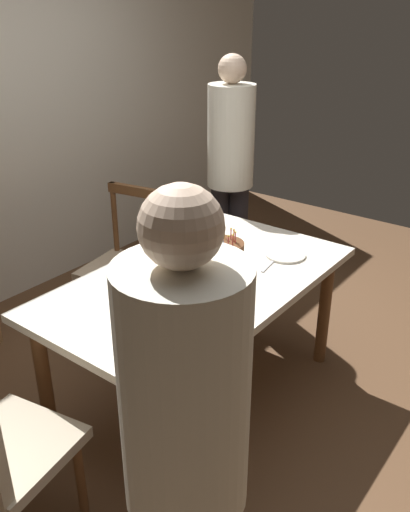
# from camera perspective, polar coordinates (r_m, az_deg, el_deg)

# --- Properties ---
(ground) EXTENTS (6.40, 6.40, 0.00)m
(ground) POSITION_cam_1_polar(r_m,az_deg,el_deg) (3.13, -0.57, -14.41)
(ground) COLOR brown
(dining_table) EXTENTS (1.63, 0.95, 0.74)m
(dining_table) POSITION_cam_1_polar(r_m,az_deg,el_deg) (2.76, -0.63, -3.87)
(dining_table) COLOR silver
(dining_table) RESTS_ON ground
(birthday_cake) EXTENTS (0.28, 0.28, 0.19)m
(birthday_cake) POSITION_cam_1_polar(r_m,az_deg,el_deg) (2.84, 1.97, 0.22)
(birthday_cake) COLOR silver
(birthday_cake) RESTS_ON dining_table
(plate_near_celebrant) EXTENTS (0.22, 0.22, 0.01)m
(plate_near_celebrant) POSITION_cam_1_polar(r_m,az_deg,el_deg) (2.30, -3.35, -7.70)
(plate_near_celebrant) COLOR silver
(plate_near_celebrant) RESTS_ON dining_table
(plate_far_side) EXTENTS (0.22, 0.22, 0.01)m
(plate_far_side) POSITION_cam_1_polar(r_m,az_deg,el_deg) (2.79, -5.15, -1.52)
(plate_far_side) COLOR silver
(plate_far_side) RESTS_ON dining_table
(plate_near_guest) EXTENTS (0.22, 0.22, 0.01)m
(plate_near_guest) POSITION_cam_1_polar(r_m,az_deg,el_deg) (2.98, 8.43, 0.14)
(plate_near_guest) COLOR silver
(plate_near_guest) RESTS_ON dining_table
(fork_near_celebrant) EXTENTS (0.18, 0.03, 0.01)m
(fork_near_celebrant) POSITION_cam_1_polar(r_m,az_deg,el_deg) (2.21, -6.14, -9.50)
(fork_near_celebrant) COLOR silver
(fork_near_celebrant) RESTS_ON dining_table
(fork_far_side) EXTENTS (0.18, 0.03, 0.01)m
(fork_far_side) POSITION_cam_1_polar(r_m,az_deg,el_deg) (2.69, -7.43, -2.78)
(fork_far_side) COLOR silver
(fork_far_side) RESTS_ON dining_table
(fork_near_guest) EXTENTS (0.18, 0.04, 0.01)m
(fork_near_guest) POSITION_cam_1_polar(r_m,az_deg,el_deg) (2.86, 6.72, -0.95)
(fork_near_guest) COLOR silver
(fork_near_guest) RESTS_ON dining_table
(chair_spindle_back) EXTENTS (0.51, 0.51, 0.95)m
(chair_spindle_back) POSITION_cam_1_polar(r_m,az_deg,el_deg) (3.50, -8.46, -1.20)
(chair_spindle_back) COLOR tan
(chair_spindle_back) RESTS_ON ground
(person_celebrant) EXTENTS (0.32, 0.32, 1.67)m
(person_celebrant) POSITION_cam_1_polar(r_m,az_deg,el_deg) (1.47, -2.05, -19.96)
(person_celebrant) COLOR #262328
(person_celebrant) RESTS_ON ground
(person_guest) EXTENTS (0.32, 0.32, 1.70)m
(person_guest) POSITION_cam_1_polar(r_m,az_deg,el_deg) (3.82, 2.68, 9.55)
(person_guest) COLOR #262328
(person_guest) RESTS_ON ground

